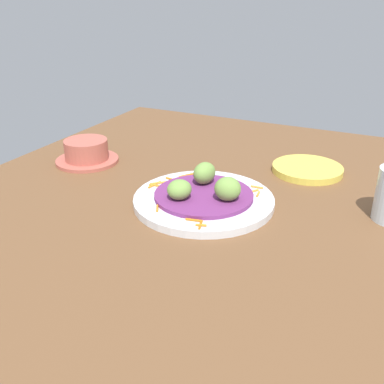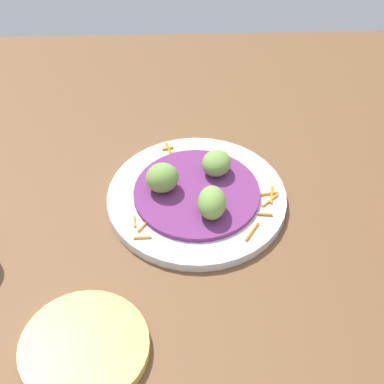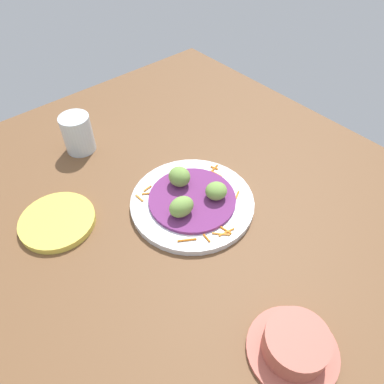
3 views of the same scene
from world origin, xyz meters
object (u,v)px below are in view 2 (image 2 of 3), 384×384
object	(u,v)px
guac_scoop_center	(162,178)
main_plate	(197,198)
guac_scoop_left	(216,163)
guac_scoop_right	(212,203)
side_plate_small	(84,348)

from	to	relation	value
guac_scoop_center	main_plate	bearing A→B (deg)	82.44
main_plate	guac_scoop_center	world-z (taller)	guac_scoop_center
guac_scoop_left	guac_scoop_right	bearing A→B (deg)	-7.56
guac_scoop_center	guac_scoop_right	xyz separation A→B (cm)	(5.40, 7.02, -0.07)
guac_scoop_left	side_plate_small	size ratio (longest dim) A/B	0.30
main_plate	guac_scoop_left	world-z (taller)	guac_scoop_left
main_plate	side_plate_small	size ratio (longest dim) A/B	1.72
main_plate	guac_scoop_left	size ratio (longest dim) A/B	5.74
guac_scoop_left	side_plate_small	world-z (taller)	guac_scoop_left
guac_scoop_left	side_plate_small	bearing A→B (deg)	-31.22
guac_scoop_right	side_plate_small	world-z (taller)	guac_scoop_right
main_plate	guac_scoop_right	xyz separation A→B (cm)	(4.72, 1.95, 3.62)
guac_scoop_right	main_plate	bearing A→B (deg)	-157.56
main_plate	side_plate_small	bearing A→B (deg)	-30.09
guac_scoop_left	guac_scoop_center	xyz separation A→B (cm)	(3.38, -8.18, 0.37)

